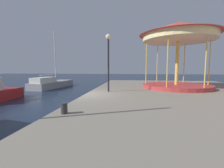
{
  "coord_description": "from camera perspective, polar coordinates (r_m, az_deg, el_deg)",
  "views": [
    {
      "loc": [
        2.96,
        -9.5,
        2.44
      ],
      "look_at": [
        1.17,
        4.57,
        1.01
      ],
      "focal_mm": 24.51,
      "sensor_mm": 36.0,
      "label": 1
    }
  ],
  "objects": [
    {
      "name": "bollard_south",
      "position": [
        5.9,
        -17.44,
        -8.63
      ],
      "size": [
        0.24,
        0.24,
        0.4
      ],
      "primitive_type": "cylinder",
      "color": "#2D2D33",
      "rests_on": "quay_dock"
    },
    {
      "name": "quay_dock",
      "position": [
        10.47,
        29.18,
        -6.2
      ],
      "size": [
        13.74,
        24.16,
        0.8
      ],
      "primitive_type": "cube",
      "color": "gray",
      "rests_on": "ground"
    },
    {
      "name": "carousel",
      "position": [
        14.26,
        23.45,
        15.13
      ],
      "size": [
        6.38,
        6.38,
        5.45
      ],
      "color": "#B23333",
      "rests_on": "quay_dock"
    },
    {
      "name": "ground_plane",
      "position": [
        10.25,
        -9.85,
        -8.09
      ],
      "size": [
        120.0,
        120.0,
        0.0
      ],
      "primitive_type": "plane",
      "color": "#162338"
    },
    {
      "name": "lamp_post_mid_promenade",
      "position": [
        10.89,
        -1.37,
        11.73
      ],
      "size": [
        0.36,
        0.36,
        4.01
      ],
      "color": "black",
      "rests_on": "quay_dock"
    },
    {
      "name": "sailboat_grey",
      "position": [
        20.85,
        -21.73,
        0.18
      ],
      "size": [
        2.8,
        7.1,
        7.31
      ],
      "color": "gray",
      "rests_on": "ground"
    }
  ]
}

